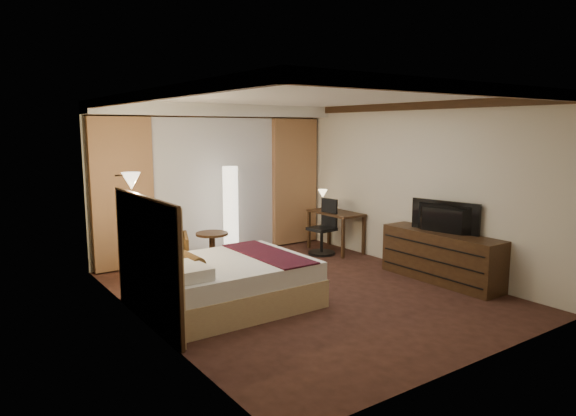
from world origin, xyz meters
TOP-DOWN VIEW (x-y plane):
  - floor at (0.00, 0.00)m, footprint 4.50×5.50m
  - ceiling at (0.00, 0.00)m, footprint 4.50×5.50m
  - back_wall at (0.00, 2.75)m, footprint 4.50×0.02m
  - left_wall at (-2.25, 0.00)m, footprint 0.02×5.50m
  - right_wall at (2.25, 0.00)m, footprint 0.02×5.50m
  - crown_molding at (0.00, 0.00)m, footprint 4.50×5.50m
  - soffit at (0.00, 2.50)m, footprint 4.50×0.50m
  - curtain_sheer at (0.00, 2.67)m, footprint 2.48×0.04m
  - curtain_left_drape at (-1.70, 2.61)m, footprint 1.00×0.14m
  - curtain_right_drape at (1.70, 2.61)m, footprint 1.00×0.14m
  - wall_sconce at (-2.09, 0.93)m, footprint 0.24×0.24m
  - bed at (-1.15, 0.12)m, footprint 2.07×1.62m
  - headboard at (-2.20, 0.12)m, footprint 0.12×1.92m
  - armchair at (-1.36, 1.79)m, footprint 0.93×0.90m
  - side_table at (-0.47, 1.92)m, footprint 0.53×0.53m
  - floor_lamp at (0.01, 2.15)m, footprint 0.35×0.35m
  - desk at (1.95, 1.62)m, footprint 0.55×1.09m
  - desk_lamp at (1.95, 2.02)m, footprint 0.18×0.18m
  - office_chair at (1.58, 1.57)m, footprint 0.53×0.53m
  - dresser at (2.00, -0.76)m, footprint 0.50×1.93m
  - television at (1.97, -0.76)m, footprint 0.82×1.18m

SIDE VIEW (x-z plane):
  - floor at x=0.00m, z-range -0.01..0.01m
  - side_table at x=-0.47m, z-range 0.00..0.59m
  - bed at x=-1.15m, z-range 0.00..0.61m
  - desk at x=1.95m, z-range 0.00..0.75m
  - dresser at x=2.00m, z-range 0.00..0.75m
  - armchair at x=-1.36m, z-range 0.00..0.75m
  - office_chair at x=1.58m, z-range 0.00..1.02m
  - headboard at x=-2.20m, z-range 0.00..1.50m
  - floor_lamp at x=0.01m, z-range 0.00..1.66m
  - desk_lamp at x=1.95m, z-range 0.75..1.09m
  - television at x=1.97m, z-range 0.99..1.13m
  - curtain_sheer at x=0.00m, z-range 0.02..2.48m
  - curtain_left_drape at x=-1.70m, z-range 0.02..2.48m
  - curtain_right_drape at x=1.70m, z-range 0.02..2.48m
  - back_wall at x=0.00m, z-range 0.00..2.70m
  - left_wall at x=-2.25m, z-range 0.00..2.70m
  - right_wall at x=2.25m, z-range 0.00..2.70m
  - wall_sconce at x=-2.09m, z-range 1.50..1.74m
  - soffit at x=0.00m, z-range 2.50..2.70m
  - crown_molding at x=0.00m, z-range 2.58..2.70m
  - ceiling at x=0.00m, z-range 2.70..2.71m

